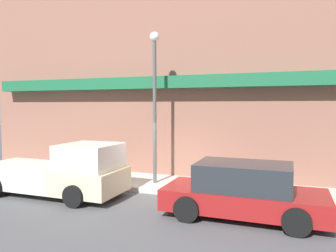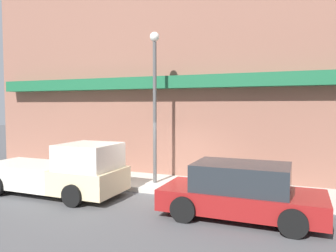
{
  "view_description": "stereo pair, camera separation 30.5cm",
  "coord_description": "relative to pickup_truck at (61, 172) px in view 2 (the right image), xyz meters",
  "views": [
    {
      "loc": [
        4.42,
        -10.51,
        3.15
      ],
      "look_at": [
        0.07,
        0.98,
        2.38
      ],
      "focal_mm": 35.0,
      "sensor_mm": 36.0,
      "label": 1
    },
    {
      "loc": [
        4.7,
        -10.4,
        3.15
      ],
      "look_at": [
        0.07,
        0.98,
        2.38
      ],
      "focal_mm": 35.0,
      "sensor_mm": 36.0,
      "label": 2
    }
  ],
  "objects": [
    {
      "name": "fire_hydrant",
      "position": [
        5.43,
        2.06,
        -0.33
      ],
      "size": [
        0.17,
        0.17,
        0.6
      ],
      "color": "yellow",
      "rests_on": "sidewalk"
    },
    {
      "name": "pickup_truck",
      "position": [
        0.0,
        0.0,
        0.0
      ],
      "size": [
        5.26,
        2.15,
        1.87
      ],
      "rotation": [
        0.0,
        0.0,
        -0.0
      ],
      "color": "beige",
      "rests_on": "ground"
    },
    {
      "name": "ground_plane",
      "position": [
        3.08,
        1.28,
        -0.81
      ],
      "size": [
        80.0,
        80.0,
        0.0
      ],
      "primitive_type": "plane",
      "color": "#4C4C4F"
    },
    {
      "name": "building",
      "position": [
        3.1,
        5.22,
        5.02
      ],
      "size": [
        19.8,
        3.8,
        11.72
      ],
      "color": "brown",
      "rests_on": "ground"
    },
    {
      "name": "sidewalk",
      "position": [
        3.08,
        2.51,
        -0.72
      ],
      "size": [
        36.0,
        2.46,
        0.18
      ],
      "color": "#B7B2A8",
      "rests_on": "ground"
    },
    {
      "name": "parked_car",
      "position": [
        6.28,
        0.0,
        -0.06
      ],
      "size": [
        4.47,
        2.09,
        1.54
      ],
      "rotation": [
        0.0,
        0.0,
        0.03
      ],
      "color": "maroon",
      "rests_on": "ground"
    },
    {
      "name": "street_lamp",
      "position": [
        2.62,
        2.24,
        2.93
      ],
      "size": [
        0.36,
        0.36,
        5.73
      ],
      "color": "#4C4C4C",
      "rests_on": "sidewalk"
    }
  ]
}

